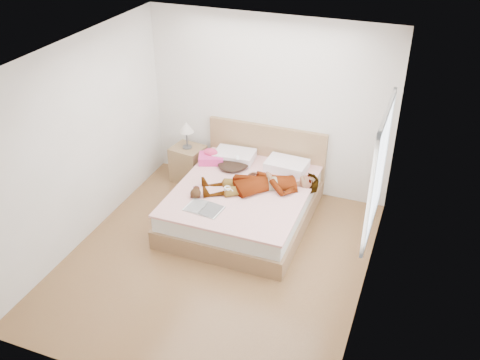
{
  "coord_description": "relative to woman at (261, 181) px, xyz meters",
  "views": [
    {
      "loc": [
        2.16,
        -4.78,
        4.3
      ],
      "look_at": [
        0.0,
        0.85,
        0.7
      ],
      "focal_mm": 40.0,
      "sensor_mm": 36.0,
      "label": 1
    }
  ],
  "objects": [
    {
      "name": "magazine",
      "position": [
        -0.51,
        -0.75,
        -0.1
      ],
      "size": [
        0.5,
        0.35,
        0.03
      ],
      "color": "white",
      "rests_on": "bed"
    },
    {
      "name": "nightstand",
      "position": [
        -1.4,
        0.62,
        -0.29
      ],
      "size": [
        0.51,
        0.47,
        0.99
      ],
      "color": "brown",
      "rests_on": "ground"
    },
    {
      "name": "room_shell",
      "position": [
        1.55,
        -0.76,
        0.88
      ],
      "size": [
        4.0,
        4.0,
        4.0
      ],
      "color": "white",
      "rests_on": "ground"
    },
    {
      "name": "towel",
      "position": [
        -0.93,
        0.43,
        -0.04
      ],
      "size": [
        0.44,
        0.39,
        0.19
      ],
      "color": "#FB4499",
      "rests_on": "bed"
    },
    {
      "name": "hair",
      "position": [
        -0.57,
        0.45,
        -0.07
      ],
      "size": [
        0.48,
        0.58,
        0.08
      ],
      "primitive_type": "ellipsoid",
      "rotation": [
        0.0,
        0.0,
        -0.04
      ],
      "color": "black",
      "rests_on": "bed"
    },
    {
      "name": "bed",
      "position": [
        -0.23,
        -0.02,
        -0.35
      ],
      "size": [
        1.8,
        2.08,
        1.0
      ],
      "color": "brown",
      "rests_on": "ground"
    },
    {
      "name": "woman",
      "position": [
        0.0,
        0.0,
        0.0
      ],
      "size": [
        1.71,
        1.29,
        0.22
      ],
      "primitive_type": "imported",
      "rotation": [
        0.0,
        0.0,
        -1.08
      ],
      "color": "white",
      "rests_on": "bed"
    },
    {
      "name": "ground",
      "position": [
        -0.23,
        -1.06,
        -0.62
      ],
      "size": [
        4.0,
        4.0,
        0.0
      ],
      "primitive_type": "plane",
      "color": "#4C2B17",
      "rests_on": "ground"
    },
    {
      "name": "plush_toy",
      "position": [
        -0.73,
        -0.51,
        -0.05
      ],
      "size": [
        0.18,
        0.24,
        0.12
      ],
      "color": "#331D0E",
      "rests_on": "bed"
    },
    {
      "name": "coffee_mug",
      "position": [
        -0.36,
        -0.31,
        -0.06
      ],
      "size": [
        0.14,
        0.1,
        0.11
      ],
      "color": "silver",
      "rests_on": "bed"
    },
    {
      "name": "phone",
      "position": [
        -0.5,
        0.4,
        0.05
      ],
      "size": [
        0.08,
        0.09,
        0.05
      ],
      "primitive_type": "cube",
      "rotation": [
        0.44,
        0.0,
        0.49
      ],
      "color": "silver",
      "rests_on": "bed"
    }
  ]
}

